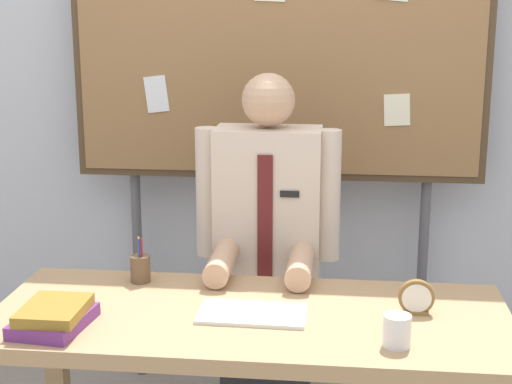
{
  "coord_description": "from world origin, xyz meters",
  "views": [
    {
      "loc": [
        0.27,
        -2.26,
        1.7
      ],
      "look_at": [
        0.0,
        0.18,
        1.11
      ],
      "focal_mm": 54.16,
      "sensor_mm": 36.0,
      "label": 1
    }
  ],
  "objects": [
    {
      "name": "open_notebook",
      "position": [
        0.01,
        -0.02,
        0.77
      ],
      "size": [
        0.34,
        0.2,
        0.01
      ],
      "primitive_type": "cube",
      "rotation": [
        0.0,
        0.0,
        -0.02
      ],
      "color": "white",
      "rests_on": "desk"
    },
    {
      "name": "book_stack",
      "position": [
        -0.57,
        -0.18,
        0.8
      ],
      "size": [
        0.22,
        0.27,
        0.07
      ],
      "color": "#72337F",
      "rests_on": "desk"
    },
    {
      "name": "person",
      "position": [
        0.0,
        0.58,
        0.68
      ],
      "size": [
        0.55,
        0.56,
        1.46
      ],
      "color": "#2D2D33",
      "rests_on": "ground_plane"
    },
    {
      "name": "desk",
      "position": [
        0.0,
        0.0,
        0.66
      ],
      "size": [
        1.64,
        0.68,
        0.76
      ],
      "color": "tan",
      "rests_on": "ground_plane"
    },
    {
      "name": "back_wall",
      "position": [
        0.0,
        1.2,
        1.35
      ],
      "size": [
        6.4,
        0.08,
        2.7
      ],
      "primitive_type": "cube",
      "color": "silver",
      "rests_on": "ground_plane"
    },
    {
      "name": "desk_clock",
      "position": [
        0.52,
        0.05,
        0.81
      ],
      "size": [
        0.11,
        0.04,
        0.11
      ],
      "color": "olive",
      "rests_on": "desk"
    },
    {
      "name": "bulletin_board",
      "position": [
        0.0,
        0.99,
        1.53
      ],
      "size": [
        1.75,
        0.09,
        2.14
      ],
      "color": "#4C3823",
      "rests_on": "ground_plane"
    },
    {
      "name": "pen_holder",
      "position": [
        -0.41,
        0.24,
        0.81
      ],
      "size": [
        0.07,
        0.07,
        0.16
      ],
      "color": "brown",
      "rests_on": "desk"
    },
    {
      "name": "coffee_mug",
      "position": [
        0.44,
        -0.2,
        0.81
      ],
      "size": [
        0.08,
        0.08,
        0.09
      ],
      "primitive_type": "cylinder",
      "color": "white",
      "rests_on": "desk"
    }
  ]
}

